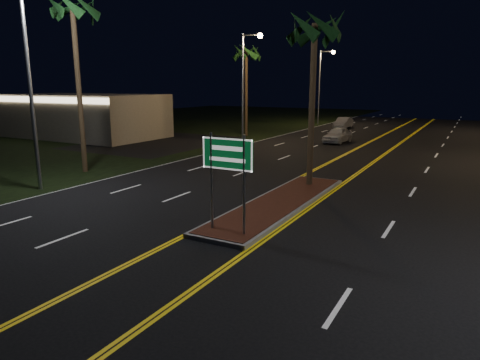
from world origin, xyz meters
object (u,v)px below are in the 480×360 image
Objects in this scene: commercial_building at (84,116)px; car_near at (338,134)px; median_island at (280,203)px; streetlight_left_mid at (247,75)px; palm_median at (315,29)px; car_far at (343,122)px; highway_sign at (227,163)px; palm_left_near at (72,10)px; streetlight_left_far at (323,78)px; palm_left_far at (246,53)px; streetlight_left_near at (34,66)px.

commercial_building is 23.64m from car_near.
commercial_building is at bearing 153.45° from median_island.
palm_median is at bearing -51.83° from streetlight_left_mid.
car_near is 13.13m from car_far.
palm_left_near reaches higher than highway_sign.
streetlight_left_mid is (-10.61, 17.00, 5.57)m from median_island.
streetlight_left_mid is 20.00m from streetlight_left_far.
palm_left_near reaches higher than car_far.
car_near is (7.04, 3.34, -4.88)m from streetlight_left_mid.
palm_median is 0.85× the size of palm_left_near.
palm_median is (0.00, 7.70, 4.87)m from highway_sign.
car_far is (-6.64, 29.61, -6.55)m from palm_median.
palm_median is 21.69m from palm_left_far.
streetlight_left_mid is 17.31m from car_far.
streetlight_left_mid reaches higher than median_island.
car_near is at bearing 18.15° from commercial_building.
car_near is at bearing 99.96° from median_island.
commercial_building reaches higher than car_far.
highway_sign reaches higher than median_island.
streetlight_left_far is 36.18m from palm_left_near.
palm_left_near is at bearing -41.61° from commercial_building.
streetlight_left_far is 1.02× the size of palm_left_far.
streetlight_left_near is 36.67m from car_far.
highway_sign is 24.86m from car_near.
streetlight_left_near is 1.02× the size of palm_left_far.
palm_median is at bearing 90.00° from highway_sign.
palm_left_near reaches higher than median_island.
palm_left_far is at bearing 179.91° from car_near.
streetlight_left_far is (0.00, 40.00, 0.00)m from streetlight_left_near.
palm_left_near reaches higher than commercial_building.
palm_median is (0.00, 3.50, 7.19)m from median_island.
streetlight_left_near is 40.00m from streetlight_left_far.
highway_sign is at bearing -90.00° from palm_median.
palm_left_far is (-12.80, 21.00, 7.66)m from median_island.
palm_left_near is (-12.50, 5.20, 6.28)m from highway_sign.
highway_sign is 9.11m from palm_median.
streetlight_left_mid is at bearing -90.00° from streetlight_left_far.
palm_median is (10.61, -33.50, 1.62)m from streetlight_left_far.
highway_sign is 0.36× the size of streetlight_left_near.
streetlight_left_mid is 1.00× the size of streetlight_left_far.
palm_median is at bearing 11.31° from palm_left_near.
streetlight_left_mid is 9.20m from car_near.
highway_sign is at bearing -22.60° from palm_left_near.
median_island is 25.76m from palm_left_far.
commercial_building is 1.67× the size of streetlight_left_far.
median_island is 2.37× the size of car_far.
streetlight_left_near is at bearing -102.81° from car_near.
car_near is (-3.57, 24.55, -1.63)m from highway_sign.
car_near is 1.08× the size of car_far.
streetlight_left_near reaches higher than car_far.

